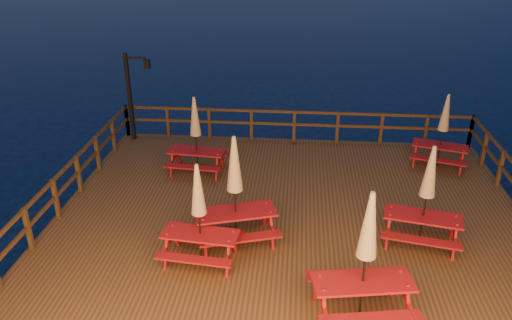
% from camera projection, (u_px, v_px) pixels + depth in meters
% --- Properties ---
extents(ground, '(500.00, 500.00, 0.00)m').
position_uv_depth(ground, '(289.00, 227.00, 13.03)').
color(ground, black).
rests_on(ground, ground).
extents(deck, '(12.00, 10.00, 0.40)m').
position_uv_depth(deck, '(290.00, 221.00, 12.95)').
color(deck, '#442E15').
rests_on(deck, ground).
extents(deck_piles, '(11.44, 9.44, 1.40)m').
position_uv_depth(deck_piles, '(289.00, 237.00, 13.16)').
color(deck_piles, '#332410').
rests_on(deck_piles, ground).
extents(railing, '(11.80, 9.75, 1.10)m').
position_uv_depth(railing, '(292.00, 158.00, 14.14)').
color(railing, '#332410').
rests_on(railing, deck).
extents(lamp_post, '(0.85, 0.18, 3.00)m').
position_uv_depth(lamp_post, '(133.00, 89.00, 16.62)').
color(lamp_post, black).
rests_on(lamp_post, deck).
extents(picnic_table_0, '(2.10, 1.83, 2.67)m').
position_uv_depth(picnic_table_0, '(366.00, 255.00, 8.96)').
color(picnic_table_0, maroon).
rests_on(picnic_table_0, deck).
extents(picnic_table_1, '(1.77, 1.50, 2.36)m').
position_uv_depth(picnic_table_1, '(196.00, 134.00, 14.53)').
color(picnic_table_1, maroon).
rests_on(picnic_table_1, deck).
extents(picnic_table_2, '(1.92, 1.73, 2.30)m').
position_uv_depth(picnic_table_2, '(443.00, 130.00, 14.95)').
color(picnic_table_2, maroon).
rests_on(picnic_table_2, deck).
extents(picnic_table_3, '(2.24, 2.02, 2.66)m').
position_uv_depth(picnic_table_3, '(235.00, 189.00, 11.20)').
color(picnic_table_3, maroon).
rests_on(picnic_table_3, deck).
extents(picnic_table_4, '(1.99, 1.75, 2.48)m').
position_uv_depth(picnic_table_4, '(427.00, 195.00, 11.15)').
color(picnic_table_4, maroon).
rests_on(picnic_table_4, deck).
extents(picnic_table_5, '(1.79, 1.53, 2.37)m').
position_uv_depth(picnic_table_5, '(199.00, 213.00, 10.57)').
color(picnic_table_5, maroon).
rests_on(picnic_table_5, deck).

